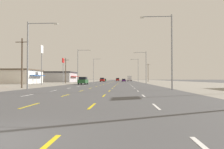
% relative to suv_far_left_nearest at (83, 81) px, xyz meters
% --- Properties ---
extents(ground_plane, '(572.00, 572.00, 0.00)m').
position_rel_suv_far_left_nearest_xyz_m(ground_plane, '(7.03, 14.38, -1.03)').
color(ground_plane, '#4C4C4F').
extents(lot_apron_left, '(28.00, 440.00, 0.01)m').
position_rel_suv_far_left_nearest_xyz_m(lot_apron_left, '(-17.72, 14.38, -1.02)').
color(lot_apron_left, gray).
rests_on(lot_apron_left, ground).
extents(lot_apron_right, '(28.00, 440.00, 0.01)m').
position_rel_suv_far_left_nearest_xyz_m(lot_apron_right, '(31.78, 14.38, -1.02)').
color(lot_apron_right, gray).
rests_on(lot_apron_right, ground).
extents(lane_markings, '(10.64, 227.60, 0.01)m').
position_rel_suv_far_left_nearest_xyz_m(lane_markings, '(7.03, 52.88, -1.02)').
color(lane_markings, white).
rests_on(lane_markings, ground).
extents(signal_span_wire, '(26.70, 0.53, 9.25)m').
position_rel_suv_far_left_nearest_xyz_m(signal_span_wire, '(7.42, -43.14, 4.35)').
color(signal_span_wire, brown).
rests_on(signal_span_wire, ground).
extents(suv_far_left_nearest, '(1.98, 4.90, 1.98)m').
position_rel_suv_far_left_nearest_xyz_m(suv_far_left_nearest, '(0.00, 0.00, 0.00)').
color(suv_far_left_nearest, '#235B2D').
rests_on(suv_far_left_nearest, ground).
extents(sedan_inner_right_near, '(1.80, 4.50, 1.46)m').
position_rel_suv_far_left_nearest_xyz_m(sedan_inner_right_near, '(10.67, 47.45, -0.27)').
color(sedan_inner_right_near, '#4C196B').
rests_on(sedan_inner_right_near, ground).
extents(suv_far_left_mid, '(1.98, 4.90, 1.98)m').
position_rel_suv_far_left_nearest_xyz_m(suv_far_left_mid, '(0.26, 49.11, 0.00)').
color(suv_far_left_mid, red).
rests_on(suv_far_left_mid, ground).
extents(hatchback_far_left_midfar, '(1.72, 3.90, 1.54)m').
position_rel_suv_far_left_nearest_xyz_m(hatchback_far_left_midfar, '(0.03, 65.12, -0.24)').
color(hatchback_far_left_midfar, '#235B2D').
rests_on(hatchback_far_left_midfar, ground).
extents(suv_center_turn_far, '(1.98, 4.90, 1.98)m').
position_rel_suv_far_left_nearest_xyz_m(suv_center_turn_far, '(7.03, 76.01, 0.00)').
color(suv_center_turn_far, red).
rests_on(suv_center_turn_far, ground).
extents(box_truck_far_right_farther, '(2.40, 7.20, 3.23)m').
position_rel_suv_far_left_nearest_xyz_m(box_truck_far_right_farther, '(14.21, 75.91, 0.81)').
color(box_truck_far_right_farther, red).
rests_on(box_truck_far_right_farther, ground).
extents(storefront_left_row_1, '(12.01, 13.02, 4.45)m').
position_rel_suv_far_left_nearest_xyz_m(storefront_left_row_1, '(-22.10, 10.54, 1.22)').
color(storefront_left_row_1, silver).
rests_on(storefront_left_row_1, ground).
extents(storefront_left_row_2, '(13.13, 16.18, 4.71)m').
position_rel_suv_far_left_nearest_xyz_m(storefront_left_row_2, '(-18.27, 43.78, 1.35)').
color(storefront_left_row_2, '#B2B2B7').
rests_on(storefront_left_row_2, ground).
extents(pole_sign_left_row_1, '(0.24, 1.66, 9.90)m').
position_rel_suv_far_left_nearest_xyz_m(pole_sign_left_row_1, '(-9.95, -2.94, 6.26)').
color(pole_sign_left_row_1, gray).
rests_on(pole_sign_left_row_1, ground).
extents(pole_sign_left_row_2, '(0.24, 2.04, 8.38)m').
position_rel_suv_far_left_nearest_xyz_m(pole_sign_left_row_2, '(-9.62, 15.53, 5.29)').
color(pole_sign_left_row_2, gray).
rests_on(pole_sign_left_row_2, ground).
extents(streetlight_left_row_0, '(4.47, 0.26, 9.65)m').
position_rel_suv_far_left_nearest_xyz_m(streetlight_left_row_0, '(-2.64, -26.21, 4.61)').
color(streetlight_left_row_0, gray).
rests_on(streetlight_left_row_0, ground).
extents(streetlight_right_row_0, '(4.43, 0.26, 10.38)m').
position_rel_suv_far_left_nearest_xyz_m(streetlight_right_row_0, '(16.75, -26.21, 4.98)').
color(streetlight_right_row_0, gray).
rests_on(streetlight_right_row_0, ground).
extents(streetlight_left_row_1, '(4.05, 0.26, 10.31)m').
position_rel_suv_far_left_nearest_xyz_m(streetlight_left_row_1, '(-2.73, 8.11, 4.90)').
color(streetlight_left_row_1, gray).
rests_on(streetlight_left_row_1, ground).
extents(streetlight_right_row_1, '(3.78, 0.26, 9.53)m').
position_rel_suv_far_left_nearest_xyz_m(streetlight_right_row_1, '(16.81, 8.11, 4.47)').
color(streetlight_right_row_1, gray).
rests_on(streetlight_right_row_1, ground).
extents(streetlight_left_row_2, '(3.39, 0.26, 10.77)m').
position_rel_suv_far_left_nearest_xyz_m(streetlight_left_row_2, '(-2.84, 42.43, 5.05)').
color(streetlight_left_row_2, gray).
rests_on(streetlight_left_row_2, ground).
extents(streetlight_right_row_2, '(3.76, 0.26, 10.51)m').
position_rel_suv_far_left_nearest_xyz_m(streetlight_right_row_2, '(16.85, 42.43, 4.97)').
color(streetlight_right_row_2, gray).
rests_on(streetlight_right_row_2, ground).
extents(utility_pole_left_row_0, '(2.20, 0.26, 8.09)m').
position_rel_suv_far_left_nearest_xyz_m(utility_pole_left_row_0, '(-5.98, -21.88, 3.21)').
color(utility_pole_left_row_0, brown).
rests_on(utility_pole_left_row_0, ground).
extents(utility_pole_left_row_1, '(2.20, 0.26, 8.18)m').
position_rel_suv_far_left_nearest_xyz_m(utility_pole_left_row_1, '(-8.25, 13.50, 3.25)').
color(utility_pole_left_row_1, brown).
rests_on(utility_pole_left_row_1, ground).
extents(utility_pole_right_row_2, '(2.20, 0.26, 8.96)m').
position_rel_suv_far_left_nearest_xyz_m(utility_pole_right_row_2, '(22.62, 51.31, 3.65)').
color(utility_pole_right_row_2, brown).
rests_on(utility_pole_right_row_2, ground).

